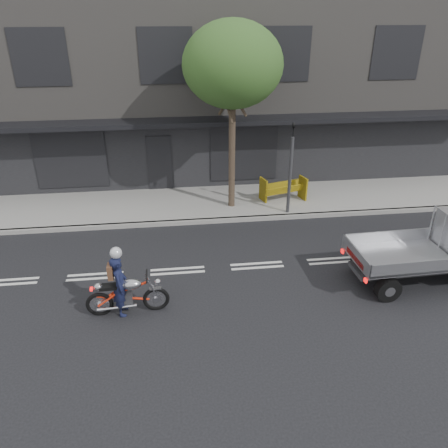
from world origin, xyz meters
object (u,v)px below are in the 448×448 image
at_px(traffic_light_pole, 290,174).
at_px(construction_barrier, 285,191).
at_px(street_tree, 233,65).
at_px(rider, 120,286).
at_px(motorcycle, 127,294).

distance_m(traffic_light_pole, construction_barrier, 1.37).
relative_size(street_tree, rider, 4.11).
distance_m(rider, construction_barrier, 8.34).
relative_size(rider, construction_barrier, 0.96).
height_order(traffic_light_pole, construction_barrier, traffic_light_pole).
xyz_separation_m(motorcycle, rider, (-0.15, -0.00, 0.27)).
bearing_deg(motorcycle, construction_barrier, 45.30).
relative_size(motorcycle, construction_barrier, 1.23).
bearing_deg(motorcycle, street_tree, 57.78).
xyz_separation_m(rider, construction_barrier, (5.73, 6.05, -0.19)).
bearing_deg(street_tree, traffic_light_pole, -23.03).
bearing_deg(street_tree, motorcycle, -120.22).
relative_size(traffic_light_pole, rider, 2.13).
height_order(street_tree, traffic_light_pole, street_tree).
height_order(street_tree, motorcycle, street_tree).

